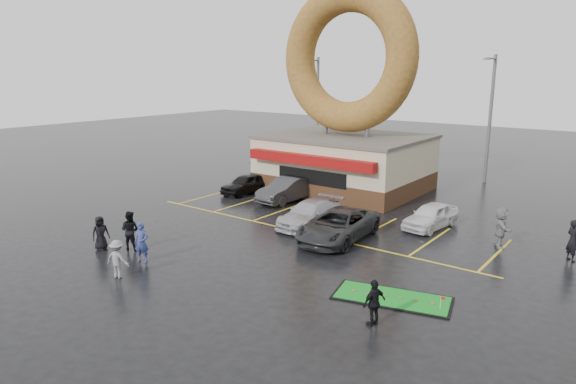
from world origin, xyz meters
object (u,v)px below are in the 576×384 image
Objects in this scene: car_white at (431,216)px; donut_shop at (346,124)px; streetlight_mid at (490,116)px; car_black at (246,184)px; putting_green at (392,298)px; person_blue at (142,242)px; person_cameraman at (374,303)px; streetlight_left at (317,108)px; car_dgrey at (288,189)px; car_grey at (338,225)px; car_silver at (310,214)px; dumpster at (265,173)px.

donut_shop is at bearing 156.56° from car_white.
donut_shop is 1.50× the size of streetlight_mid.
putting_green is at bearing -27.65° from car_black.
streetlight_mid reaches higher than car_black.
person_blue reaches higher than person_cameraman.
person_blue is 10.51m from person_cameraman.
person_cameraman is (10.70, -16.01, -3.70)m from donut_shop.
streetlight_left is 5.85× the size of person_cameraman.
putting_green is at bearing -11.44° from person_blue.
car_dgrey is (-8.09, -12.92, -4.05)m from streetlight_mid.
car_black is 2.43× the size of person_cameraman.
streetlight_left reaches higher than car_grey.
car_grey is (9.90, -4.50, 0.09)m from car_black.
car_white is (12.71, 0.00, 0.01)m from car_black.
car_dgrey reaches higher than car_silver.
donut_shop is 3.03× the size of car_silver.
dumpster is at bearing 112.90° from car_black.
person_cameraman reaches higher than dumpster.
streetlight_left is 25.29m from person_blue.
car_black is 8.23m from car_silver.
streetlight_mid is 5.85× the size of person_cameraman.
car_grey is 13.72m from dumpster.
car_dgrey is 14.50m from putting_green.
person_cameraman is at bearing -36.09° from dumpster.
person_cameraman is at bearing -69.02° from car_white.
car_grey is at bearing -24.92° from car_silver.
donut_shop is at bearing -127.97° from person_cameraman.
car_silver is 11.14m from dumpster.
dumpster reaches higher than putting_green.
dumpster is at bearing 140.11° from car_grey.
streetlight_left reaches higher than dumpster.
donut_shop is at bearing 108.78° from car_silver.
donut_shop reaches higher than putting_green.
streetlight_mid is 2.01× the size of car_dgrey.
person_cameraman is at bearing -81.21° from streetlight_mid.
person_blue is at bearing -107.93° from car_silver.
streetlight_left reaches higher than car_silver.
streetlight_left is 20.93m from car_grey.
car_dgrey is at bearing 142.05° from putting_green.
car_black is 0.84× the size of car_silver.
car_grey is 1.17× the size of putting_green.
putting_green is (10.33, -13.88, -4.43)m from donut_shop.
car_grey is 5.31m from car_white.
car_black is 3.47m from car_dgrey.
streetlight_left is at bearing -175.91° from streetlight_mid.
car_black is at bearing 151.33° from car_grey.
car_dgrey is at bearing 139.25° from car_silver.
car_grey is at bearing -21.21° from car_black.
donut_shop reaches higher than dumpster.
car_white is 9.19m from putting_green.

